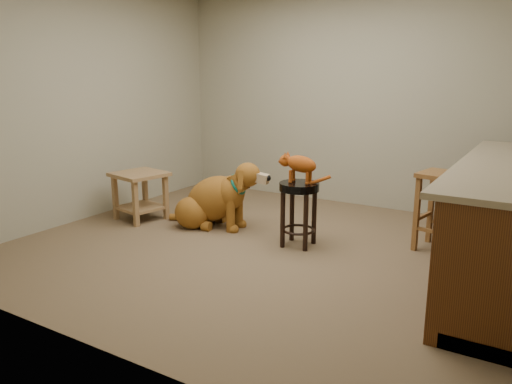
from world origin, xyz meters
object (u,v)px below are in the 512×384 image
Objects in this scene: golden_retriever at (214,200)px; wood_stool at (441,210)px; side_table at (140,189)px; tabby_kitten at (299,165)px; padded_stool at (299,201)px.

wood_stool is at bearing 4.75° from golden_retriever.
side_table is 1.24× the size of tabby_kitten.
side_table is at bearing -174.26° from golden_retriever.
golden_retriever is (-1.03, 0.08, -0.15)m from padded_stool.
padded_stool is 1.29m from wood_stool.
tabby_kitten is (1.02, -0.08, 0.49)m from golden_retriever.
tabby_kitten is (-0.01, 0.00, 0.34)m from padded_stool.
golden_retriever is at bearing -167.53° from wood_stool.
tabby_kitten reaches higher than golden_retriever.
padded_stool is 1.04m from golden_retriever.
wood_stool is at bearing 25.79° from padded_stool.
golden_retriever is 2.48× the size of tabby_kitten.
golden_retriever is at bearing 13.46° from side_table.
tabby_kitten reaches higher than wood_stool.
wood_stool is (1.16, 0.56, -0.05)m from padded_stool.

